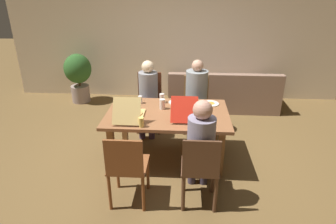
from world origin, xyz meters
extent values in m
plane|color=brown|center=(0.00, 0.00, 0.00)|extent=(20.00, 20.00, 0.00)
cube|color=beige|center=(0.00, 2.67, 1.38)|extent=(7.15, 0.12, 2.77)
cube|color=brown|center=(0.00, 0.00, 0.71)|extent=(1.66, 1.07, 0.04)
cube|color=#905E34|center=(-0.71, -0.41, 0.34)|extent=(0.08, 0.08, 0.69)
cube|color=#905E34|center=(0.71, -0.41, 0.34)|extent=(0.08, 0.08, 0.69)
cube|color=#905E34|center=(-0.71, 0.41, 0.34)|extent=(0.08, 0.08, 0.69)
cube|color=#905E34|center=(0.71, 0.41, 0.34)|extent=(0.08, 0.08, 0.69)
cylinder|color=#523422|center=(0.24, -0.72, 0.23)|extent=(0.04, 0.04, 0.46)
cylinder|color=#523422|center=(0.59, -0.72, 0.23)|extent=(0.04, 0.04, 0.46)
cylinder|color=#523422|center=(0.24, -1.06, 0.23)|extent=(0.04, 0.04, 0.46)
cylinder|color=#523422|center=(0.59, -1.06, 0.23)|extent=(0.04, 0.04, 0.46)
cube|color=#523422|center=(0.42, -0.89, 0.47)|extent=(0.41, 0.40, 0.02)
cube|color=#523422|center=(0.42, -1.08, 0.69)|extent=(0.39, 0.03, 0.42)
cylinder|color=#3B3343|center=(0.34, -0.56, 0.24)|extent=(0.10, 0.10, 0.48)
cylinder|color=#3B3343|center=(0.49, -0.56, 0.24)|extent=(0.10, 0.10, 0.48)
cube|color=#3B3343|center=(0.42, -0.71, 0.53)|extent=(0.27, 0.35, 0.11)
cylinder|color=gray|center=(0.42, -0.89, 0.80)|extent=(0.30, 0.30, 0.54)
sphere|color=tan|center=(0.42, -0.89, 1.16)|extent=(0.21, 0.21, 0.21)
cylinder|color=olive|center=(0.61, 0.75, 0.23)|extent=(0.04, 0.04, 0.46)
cylinder|color=olive|center=(0.22, 0.75, 0.23)|extent=(0.04, 0.04, 0.46)
cylinder|color=olive|center=(0.61, 1.10, 0.23)|extent=(0.04, 0.04, 0.46)
cylinder|color=olive|center=(0.22, 1.10, 0.23)|extent=(0.04, 0.04, 0.46)
cube|color=olive|center=(0.42, 0.93, 0.47)|extent=(0.44, 0.40, 0.02)
cube|color=olive|center=(0.42, 1.11, 0.70)|extent=(0.42, 0.03, 0.45)
cylinder|color=#383F42|center=(0.51, 0.60, 0.24)|extent=(0.10, 0.10, 0.48)
cylinder|color=#383F42|center=(0.33, 0.60, 0.24)|extent=(0.10, 0.10, 0.48)
cube|color=#383F42|center=(0.42, 0.76, 0.53)|extent=(0.32, 0.34, 0.11)
cylinder|color=gray|center=(0.42, 0.93, 0.80)|extent=(0.36, 0.36, 0.53)
sphere|color=tan|center=(0.42, 0.93, 1.15)|extent=(0.19, 0.19, 0.19)
cylinder|color=#5E2E19|center=(-0.20, 0.74, 0.23)|extent=(0.04, 0.04, 0.46)
cylinder|color=#5E2E19|center=(-0.56, 0.74, 0.23)|extent=(0.04, 0.04, 0.46)
cylinder|color=#5E2E19|center=(-0.20, 1.07, 0.23)|extent=(0.04, 0.04, 0.46)
cylinder|color=#5E2E19|center=(-0.56, 1.07, 0.23)|extent=(0.04, 0.04, 0.46)
cube|color=#5E2E19|center=(-0.38, 0.90, 0.47)|extent=(0.43, 0.39, 0.02)
cube|color=#5E2E19|center=(-0.38, 1.08, 0.73)|extent=(0.40, 0.03, 0.50)
cylinder|color=#41304B|center=(-0.30, 0.58, 0.24)|extent=(0.10, 0.10, 0.48)
cylinder|color=#41304B|center=(-0.46, 0.58, 0.24)|extent=(0.10, 0.10, 0.48)
cube|color=#41304B|center=(-0.38, 0.73, 0.53)|extent=(0.28, 0.34, 0.11)
cylinder|color=gray|center=(-0.38, 0.90, 0.78)|extent=(0.32, 0.32, 0.50)
sphere|color=beige|center=(-0.38, 0.90, 1.12)|extent=(0.20, 0.20, 0.20)
cylinder|color=brown|center=(-0.57, -0.71, 0.23)|extent=(0.04, 0.04, 0.46)
cylinder|color=brown|center=(-0.19, -0.71, 0.23)|extent=(0.04, 0.04, 0.46)
cylinder|color=brown|center=(-0.57, -1.10, 0.23)|extent=(0.04, 0.04, 0.46)
cylinder|color=brown|center=(-0.19, -1.10, 0.23)|extent=(0.04, 0.04, 0.46)
cube|color=brown|center=(-0.38, -0.90, 0.47)|extent=(0.42, 0.44, 0.02)
cube|color=brown|center=(-0.38, -1.11, 0.69)|extent=(0.40, 0.03, 0.42)
cube|color=red|center=(0.23, -0.03, 0.74)|extent=(0.34, 0.34, 0.02)
cylinder|color=#CB7E32|center=(0.23, -0.03, 0.76)|extent=(0.30, 0.30, 0.01)
cube|color=red|center=(0.23, -0.29, 0.90)|extent=(0.34, 0.18, 0.30)
cube|color=tan|center=(-0.48, -0.12, 0.74)|extent=(0.35, 0.35, 0.02)
cylinder|color=tan|center=(-0.48, -0.12, 0.76)|extent=(0.31, 0.31, 0.01)
cube|color=tan|center=(-0.48, -0.38, 0.90)|extent=(0.35, 0.19, 0.30)
cylinder|color=white|center=(-0.64, 0.35, 0.74)|extent=(0.24, 0.24, 0.01)
cone|color=#BE8042|center=(-0.64, 0.35, 0.75)|extent=(0.11, 0.11, 0.02)
cylinder|color=white|center=(0.09, 0.37, 0.74)|extent=(0.21, 0.21, 0.01)
cylinder|color=white|center=(0.61, 0.35, 0.74)|extent=(0.25, 0.25, 0.01)
cone|color=gold|center=(0.61, 0.35, 0.75)|extent=(0.13, 0.13, 0.02)
cylinder|color=silver|center=(-0.11, 0.36, 0.80)|extent=(0.07, 0.07, 0.14)
cylinder|color=silver|center=(-0.08, 0.12, 0.80)|extent=(0.08, 0.08, 0.14)
cylinder|color=silver|center=(-0.42, 0.31, 0.79)|extent=(0.06, 0.06, 0.11)
cylinder|color=#DEC25D|center=(-0.29, -0.46, 0.79)|extent=(0.06, 0.06, 0.12)
cube|color=#8B6C59|center=(0.99, 2.04, 0.22)|extent=(2.17, 0.84, 0.43)
cube|color=#8B6C59|center=(0.99, 1.70, 0.62)|extent=(2.17, 0.16, 0.37)
cube|color=#8B6C59|center=(0.00, 2.04, 0.52)|extent=(0.20, 0.80, 0.18)
cube|color=#8B6C59|center=(1.97, 2.04, 0.52)|extent=(0.20, 0.80, 0.18)
cylinder|color=gray|center=(-2.03, 2.15, 0.18)|extent=(0.38, 0.38, 0.36)
cylinder|color=brown|center=(-2.03, 2.15, 0.43)|extent=(0.05, 0.05, 0.15)
ellipsoid|color=#2D5C25|center=(-2.03, 2.15, 0.73)|extent=(0.56, 0.56, 0.62)
camera|label=1|loc=(0.24, -3.60, 2.31)|focal=30.81mm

